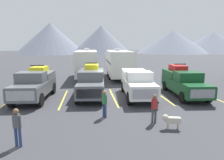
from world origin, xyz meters
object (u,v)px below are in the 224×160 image
Objects in this scene: pickup_truck_d at (183,81)px; dog at (170,120)px; camper_trailer_a at (87,63)px; pickup_truck_c at (137,83)px; pickup_truck_b at (91,81)px; person_a at (154,107)px; person_b at (17,125)px; pickup_truck_a at (35,84)px; person_c at (105,102)px; camper_trailer_b at (118,63)px.

pickup_truck_d is 7.37m from dog.
pickup_truck_c is at bearing -66.55° from camper_trailer_a.
pickup_truck_b is 6.87m from person_a.
pickup_truck_b is 3.56× the size of person_b.
person_a is (3.56, -14.60, -1.03)m from camper_trailer_a.
camper_trailer_a is 5.69× the size of person_a.
dog is at bearing 7.97° from person_b.
pickup_truck_a is 3.47× the size of person_c.
pickup_truck_a is 9.37m from person_a.
person_c is (-2.52, 1.13, 0.01)m from person_a.
dog is (-3.73, -6.32, -0.65)m from pickup_truck_d.
camper_trailer_a is at bearing 94.44° from person_c.
camper_trailer_b is (-0.16, 8.85, 0.79)m from pickup_truck_c.
dog is (0.54, -0.83, -0.41)m from person_a.
person_b is (-6.26, -1.78, 0.04)m from person_a.
pickup_truck_c is 0.96× the size of pickup_truck_d.
person_c is at bearing -124.43° from pickup_truck_c.
camper_trailer_b is at bearing 67.89° from person_b.
pickup_truck_b reaches higher than person_a.
pickup_truck_c is at bearing -88.97° from camper_trailer_b.
person_a is at bearing -76.28° from camper_trailer_a.
person_b is at bearing -99.33° from camper_trailer_a.
camper_trailer_a is 5.63× the size of person_c.
pickup_truck_c is at bearing 55.57° from person_c.
person_b is at bearing -145.38° from pickup_truck_d.
person_a is at bearing -24.14° from person_c.
person_a is 1.56× the size of dog.
person_b is (-10.53, -7.27, -0.20)m from pickup_truck_d.
dog is at bearing -75.09° from camper_trailer_a.
camper_trailer_b is (-4.01, 8.77, 0.79)m from pickup_truck_d.
person_a is at bearing -94.45° from pickup_truck_c.
pickup_truck_b is (4.25, 0.38, 0.01)m from pickup_truck_a.
camper_trailer_a reaches higher than pickup_truck_b.
person_a is at bearing -62.57° from pickup_truck_b.
pickup_truck_d is 0.67× the size of camper_trailer_b.
pickup_truck_c is 3.71× the size of person_a.
person_b reaches higher than person_a.
camper_trailer_b reaches higher than dog.
pickup_truck_b is 8.46m from person_b.
pickup_truck_c is 3.67× the size of person_c.
pickup_truck_b is 0.96× the size of pickup_truck_d.
camper_trailer_a is at bearing 80.67° from person_b.
pickup_truck_b reaches higher than dog.
camper_trailer_b is at bearing 91.07° from dog.
pickup_truck_a is 0.61× the size of camper_trailer_b.
person_a is 1.07m from dog.
dog is (0.12, -6.24, -0.64)m from pickup_truck_c.
pickup_truck_d is at bearing 59.43° from dog.
camper_trailer_a is 15.07m from person_a.
dog is at bearing -32.57° from person_c.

